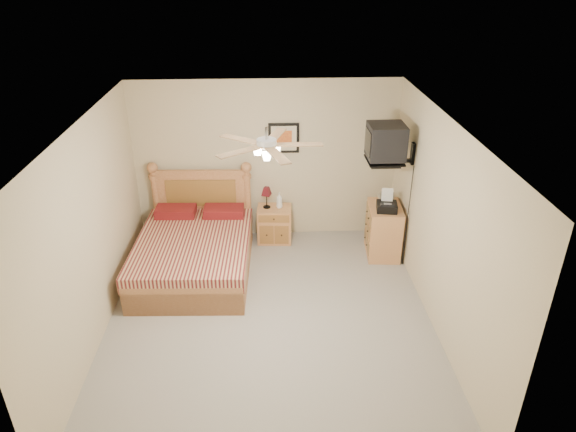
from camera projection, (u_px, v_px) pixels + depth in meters
name	position (u px, v px, depth m)	size (l,w,h in m)	color
floor	(270.00, 319.00, 6.41)	(4.50, 4.50, 0.00)	gray
ceiling	(266.00, 126.00, 5.28)	(4.00, 4.50, 0.04)	white
wall_back	(266.00, 161.00, 7.85)	(4.00, 0.04, 2.50)	beige
wall_front	(272.00, 376.00, 3.84)	(4.00, 0.04, 2.50)	beige
wall_left	(90.00, 236.00, 5.76)	(0.04, 4.50, 2.50)	beige
wall_right	(441.00, 228.00, 5.93)	(0.04, 4.50, 2.50)	beige
bed	(192.00, 233.00, 7.07)	(1.53, 2.01, 1.30)	#AA6336
nightstand	(275.00, 224.00, 8.07)	(0.52, 0.39, 0.57)	tan
table_lamp	(267.00, 197.00, 7.88)	(0.18, 0.18, 0.34)	#551118
lotion_bottle	(279.00, 200.00, 7.90)	(0.10, 0.10, 0.25)	white
framed_picture	(284.00, 138.00, 7.67)	(0.46, 0.04, 0.46)	black
dresser	(384.00, 230.00, 7.66)	(0.46, 0.67, 0.79)	#C37E51
fax_machine	(387.00, 201.00, 7.30)	(0.29, 0.30, 0.30)	black
magazine_lower	(379.00, 198.00, 7.71)	(0.20, 0.27, 0.03)	beige
magazine_upper	(380.00, 196.00, 7.73)	(0.21, 0.29, 0.02)	gray
wall_tv	(397.00, 144.00, 6.86)	(0.56, 0.46, 0.58)	black
ceiling_fan	(266.00, 145.00, 5.16)	(1.14, 1.14, 0.28)	silver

